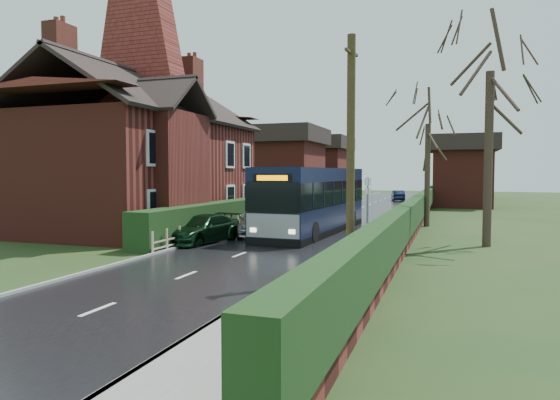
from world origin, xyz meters
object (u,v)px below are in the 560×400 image
at_px(car_silver, 258,221).
at_px(bus_stop_sign, 368,199).
at_px(telegraph_pole, 351,157).
at_px(bus, 314,201).
at_px(brick_house, 144,150).
at_px(car_green, 203,229).

distance_m(car_silver, bus_stop_sign, 5.66).
xyz_separation_m(car_silver, telegraph_pole, (6.30, -8.78, 2.82)).
distance_m(bus, car_silver, 3.16).
bearing_deg(brick_house, car_silver, -7.81).
bearing_deg(bus, car_green, -122.90).
distance_m(brick_house, telegraph_pole, 16.72).
relative_size(brick_house, telegraph_pole, 2.08).
bearing_deg(telegraph_pole, brick_house, 153.52).
bearing_deg(bus, car_silver, -137.32).
bearing_deg(car_green, car_silver, 76.49).
bearing_deg(car_green, telegraph_pole, -25.81).
distance_m(bus_stop_sign, telegraph_pole, 8.42).
xyz_separation_m(bus, bus_stop_sign, (3.17, -2.48, 0.26)).
relative_size(car_silver, bus_stop_sign, 1.47).
relative_size(brick_house, car_green, 3.42).
distance_m(brick_house, car_green, 8.10).
distance_m(brick_house, bus_stop_sign, 13.06).
distance_m(brick_house, bus, 9.98).
relative_size(bus, car_silver, 2.59).
distance_m(car_silver, car_green, 3.49).
height_order(brick_house, car_silver, brick_house).
distance_m(car_green, bus_stop_sign, 7.50).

